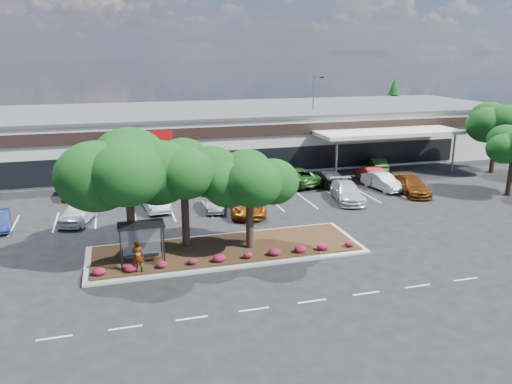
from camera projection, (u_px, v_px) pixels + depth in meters
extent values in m
plane|color=black|center=(274.00, 272.00, 29.92)|extent=(160.00, 160.00, 0.00)
cube|color=beige|center=(188.00, 136.00, 60.58)|extent=(80.00, 20.00, 6.00)
cube|color=#49494B|center=(187.00, 110.00, 59.75)|extent=(80.40, 20.40, 0.30)
cube|color=black|center=(202.00, 133.00, 50.80)|extent=(80.00, 0.25, 1.20)
cube|color=black|center=(203.00, 164.00, 51.66)|extent=(60.00, 0.18, 2.60)
cube|color=#A20D0B|center=(142.00, 136.00, 49.14)|extent=(6.00, 0.12, 1.00)
cube|color=beige|center=(389.00, 132.00, 53.97)|extent=(16.00, 5.00, 0.40)
cylinder|color=slate|center=(336.00, 161.00, 50.87)|extent=(0.24, 0.24, 4.20)
cylinder|color=slate|center=(453.00, 153.00, 54.60)|extent=(0.24, 0.24, 4.20)
cube|color=#AAAAA5|center=(227.00, 250.00, 33.07)|extent=(18.00, 6.00, 0.15)
cube|color=#442C18|center=(227.00, 248.00, 33.04)|extent=(17.20, 5.20, 0.12)
cube|color=silver|center=(54.00, 338.00, 23.02)|extent=(1.60, 0.12, 0.01)
cube|color=silver|center=(126.00, 328.00, 23.87)|extent=(1.60, 0.12, 0.01)
cube|color=silver|center=(192.00, 318.00, 24.72)|extent=(1.60, 0.12, 0.01)
cube|color=silver|center=(254.00, 309.00, 25.58)|extent=(1.60, 0.12, 0.01)
cube|color=silver|center=(312.00, 301.00, 26.43)|extent=(1.60, 0.12, 0.01)
cube|color=silver|center=(366.00, 293.00, 27.28)|extent=(1.60, 0.12, 0.01)
cube|color=silver|center=(417.00, 286.00, 28.13)|extent=(1.60, 0.12, 0.01)
cube|color=silver|center=(465.00, 279.00, 28.99)|extent=(1.60, 0.12, 0.01)
cube|color=silver|center=(14.00, 225.00, 38.02)|extent=(0.12, 5.00, 0.01)
cube|color=silver|center=(56.00, 222.00, 38.82)|extent=(0.12, 5.00, 0.01)
cube|color=silver|center=(96.00, 219.00, 39.62)|extent=(0.12, 5.00, 0.01)
cube|color=silver|center=(135.00, 215.00, 40.42)|extent=(0.12, 5.00, 0.01)
cube|color=silver|center=(172.00, 212.00, 41.21)|extent=(0.12, 5.00, 0.01)
cube|color=silver|center=(208.00, 209.00, 42.01)|extent=(0.12, 5.00, 0.01)
cube|color=silver|center=(242.00, 206.00, 42.81)|extent=(0.12, 5.00, 0.01)
cube|color=silver|center=(275.00, 203.00, 43.61)|extent=(0.12, 5.00, 0.01)
cube|color=silver|center=(307.00, 201.00, 44.41)|extent=(0.12, 5.00, 0.01)
cube|color=silver|center=(338.00, 198.00, 45.21)|extent=(0.12, 5.00, 0.01)
cube|color=silver|center=(368.00, 196.00, 46.01)|extent=(0.12, 5.00, 0.01)
cube|color=silver|center=(397.00, 193.00, 46.81)|extent=(0.12, 5.00, 0.01)
cylinder|color=black|center=(120.00, 243.00, 30.38)|extent=(0.08, 0.08, 2.50)
cylinder|color=black|center=(162.00, 239.00, 31.04)|extent=(0.08, 0.08, 2.50)
cylinder|color=black|center=(121.00, 251.00, 29.17)|extent=(0.08, 0.08, 2.50)
cylinder|color=black|center=(164.00, 247.00, 29.84)|extent=(0.08, 0.08, 2.50)
cube|color=black|center=(141.00, 225.00, 29.76)|extent=(2.75, 1.55, 0.10)
cube|color=silver|center=(141.00, 239.00, 30.68)|extent=(2.30, 0.03, 2.00)
cube|color=black|center=(143.00, 256.00, 30.55)|extent=(2.00, 0.35, 0.06)
cone|color=#0F3410|center=(393.00, 107.00, 78.50)|extent=(3.96, 3.96, 9.00)
imported|color=#594C47|center=(138.00, 256.00, 29.14)|extent=(0.80, 0.63, 1.95)
cube|color=#AAAAA5|center=(311.00, 162.00, 59.46)|extent=(0.50, 0.50, 0.40)
cylinder|color=slate|center=(313.00, 119.00, 58.09)|extent=(0.14, 0.14, 9.83)
cube|color=slate|center=(317.00, 77.00, 57.01)|extent=(0.93, 0.41, 0.14)
cube|color=black|center=(321.00, 77.00, 57.26)|extent=(0.50, 0.39, 0.18)
imported|color=silver|center=(79.00, 212.00, 38.64)|extent=(3.38, 5.13, 1.62)
imported|color=silver|center=(154.00, 199.00, 41.90)|extent=(2.39, 5.37, 1.71)
imported|color=#7D3F0B|center=(246.00, 203.00, 40.82)|extent=(3.58, 6.28, 1.65)
imported|color=#4C4E53|center=(214.00, 202.00, 41.69)|extent=(2.07, 4.33, 1.37)
imported|color=silver|center=(347.00, 192.00, 44.17)|extent=(3.42, 5.96, 1.63)
imported|color=silver|center=(382.00, 182.00, 47.88)|extent=(2.39, 4.97, 1.57)
imported|color=#652F0A|center=(412.00, 186.00, 46.41)|extent=(3.12, 5.73, 1.57)
imported|color=maroon|center=(69.00, 190.00, 45.29)|extent=(1.87, 4.30, 1.38)
imported|color=slate|center=(164.00, 187.00, 46.37)|extent=(1.68, 3.99, 1.35)
imported|color=maroon|center=(175.00, 185.00, 46.92)|extent=(3.06, 4.69, 1.46)
imported|color=brown|center=(240.00, 176.00, 49.72)|extent=(3.33, 6.23, 1.72)
imported|color=#194615|center=(294.00, 176.00, 49.71)|extent=(4.26, 6.64, 1.70)
imported|color=black|center=(325.00, 178.00, 49.23)|extent=(2.15, 4.91, 1.57)
imported|color=maroon|center=(371.00, 174.00, 50.53)|extent=(2.40, 5.19, 1.65)
imported|color=#21491C|center=(377.00, 164.00, 55.56)|extent=(2.56, 4.68, 1.46)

